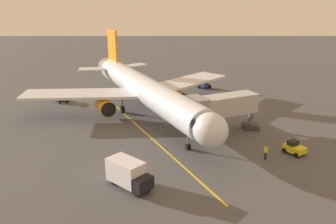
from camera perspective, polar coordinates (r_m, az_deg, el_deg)
ground_plane at (r=55.10m, az=-3.23°, el=0.05°), size 220.00×220.00×0.00m
apron_lead_in_line at (r=47.57m, az=-4.12°, el=-2.96°), size 17.30×36.27×0.01m
airplane at (r=52.30m, az=-3.89°, el=3.61°), size 31.77×37.85×11.50m
jet_bridge at (r=45.07m, az=7.82°, el=0.75°), size 11.09×7.06×5.40m
ground_crew_marshaller at (r=40.35m, az=15.51°, el=-6.27°), size 0.42×0.28×1.71m
belt_loader_near_nose at (r=69.38m, az=5.88°, el=4.41°), size 4.34×3.77×2.32m
tug_portside at (r=42.85m, az=19.73°, el=-5.50°), size 2.54×2.75×1.50m
box_truck_starboard_side at (r=33.61m, az=-6.35°, el=-9.88°), size 4.73×4.51×2.62m
baggage_cart_rear_apron at (r=62.76m, az=-16.82°, el=2.18°), size 2.61×2.94×1.27m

